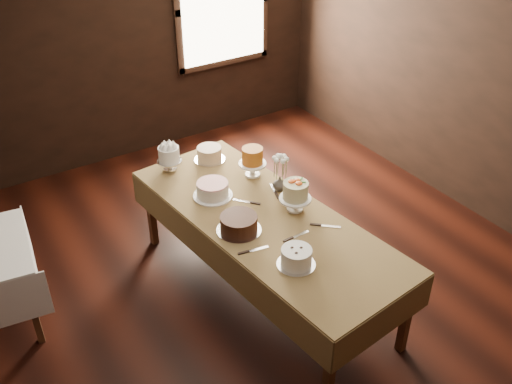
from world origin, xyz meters
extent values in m
cube|color=black|center=(0.00, 0.00, 0.00)|extent=(5.00, 6.00, 0.01)
cube|color=black|center=(0.00, 3.00, 1.40)|extent=(5.00, 0.02, 2.80)
cube|color=black|center=(2.50, 0.00, 1.40)|extent=(0.02, 6.00, 2.80)
cube|color=#FFEABF|center=(1.30, 2.94, 1.60)|extent=(1.10, 0.05, 1.30)
cube|color=#412311|center=(-0.27, -1.13, 0.36)|extent=(0.07, 0.07, 0.71)
cube|color=#412311|center=(-0.52, 1.20, 0.36)|extent=(0.07, 0.07, 0.71)
cube|color=#412311|center=(0.52, -1.05, 0.36)|extent=(0.07, 0.07, 0.71)
cube|color=#412311|center=(0.27, 1.28, 0.36)|extent=(0.07, 0.07, 0.71)
cube|color=#412311|center=(0.00, 0.08, 0.75)|extent=(1.18, 2.55, 0.04)
cube|color=olive|center=(0.00, 0.08, 0.78)|extent=(1.25, 2.62, 0.01)
cube|color=#412311|center=(-1.79, 0.53, 0.35)|extent=(0.06, 0.06, 0.69)
cube|color=#412311|center=(-1.70, 1.23, 0.35)|extent=(0.06, 0.06, 0.69)
cylinder|color=silver|center=(-0.32, 1.14, 0.84)|extent=(0.22, 0.22, 0.11)
cylinder|color=white|center=(-0.32, 1.14, 0.96)|extent=(0.24, 0.24, 0.13)
cylinder|color=silver|center=(0.07, 1.10, 0.79)|extent=(0.29, 0.29, 0.01)
cylinder|color=#CFB28A|center=(0.07, 1.10, 0.86)|extent=(0.30, 0.30, 0.12)
cylinder|color=white|center=(-0.20, 0.56, 0.79)|extent=(0.33, 0.33, 0.01)
cylinder|color=white|center=(-0.20, 0.56, 0.85)|extent=(0.29, 0.29, 0.11)
cylinder|color=white|center=(0.26, 0.66, 0.85)|extent=(0.25, 0.25, 0.14)
cylinder|color=#BC631A|center=(0.26, 0.66, 0.99)|extent=(0.23, 0.23, 0.14)
cylinder|color=silver|center=(-0.27, 0.03, 0.79)|extent=(0.35, 0.35, 0.01)
cylinder|color=#37170B|center=(-0.27, 0.03, 0.86)|extent=(0.36, 0.36, 0.12)
cylinder|color=white|center=(0.26, 0.03, 0.85)|extent=(0.26, 0.26, 0.13)
cylinder|color=beige|center=(0.26, 0.03, 0.98)|extent=(0.22, 0.22, 0.14)
cylinder|color=silver|center=(-0.14, -0.54, 0.79)|extent=(0.28, 0.28, 0.01)
cylinder|color=white|center=(-0.14, -0.54, 0.86)|extent=(0.31, 0.31, 0.13)
cube|color=silver|center=(0.10, -0.27, 0.79)|extent=(0.24, 0.03, 0.01)
cube|color=silver|center=(0.36, -0.32, 0.79)|extent=(0.20, 0.18, 0.01)
cube|color=silver|center=(-0.04, 0.36, 0.79)|extent=(0.17, 0.20, 0.01)
cube|color=silver|center=(0.29, 0.38, 0.79)|extent=(0.10, 0.24, 0.01)
cube|color=silver|center=(-0.26, -0.24, 0.79)|extent=(0.24, 0.07, 0.01)
imported|color=#2D2823|center=(0.33, 0.34, 0.85)|extent=(0.17, 0.17, 0.13)
camera|label=1|loc=(-2.05, -2.99, 3.43)|focal=39.97mm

